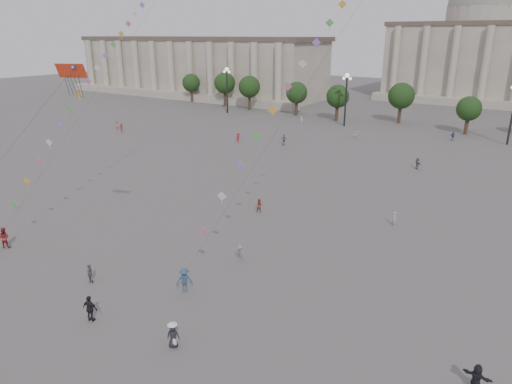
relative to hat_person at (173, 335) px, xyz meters
The scene contains 25 objects.
ground 4.58m from the hat_person, 163.42° to the left, with size 360.00×360.00×0.00m, color #4E4C49.
hall_west 124.13m from the hat_person, 129.81° to the left, with size 84.00×26.22×17.20m.
hall_central 131.26m from the hat_person, 91.90° to the left, with size 48.30×34.30×35.50m.
tree_row 79.53m from the hat_person, 93.12° to the left, with size 137.12×5.12×8.00m.
lamp_post_far_west 86.93m from the hat_person, 124.68° to the left, with size 2.00×0.90×10.65m.
lamp_post_mid_west 74.14m from the hat_person, 105.16° to the left, with size 2.00×0.90×10.65m.
person_crowd_0 69.32m from the hat_person, 88.21° to the left, with size 0.95×0.40×1.62m, color navy.
person_crowd_1 70.79m from the hat_person, 142.18° to the left, with size 0.76×0.59×1.57m, color #B2B1AD.
person_crowd_2 67.10m from the hat_person, 141.64° to the left, with size 1.19×0.68×1.84m, color #9B332A.
person_crowd_3 17.08m from the hat_person, 21.28° to the left, with size 1.51×0.48×1.63m, color black.
person_crowd_4 62.24m from the hat_person, 101.69° to the left, with size 1.43×0.46×1.54m, color silver.
person_crowd_6 11.58m from the hat_person, 104.93° to the left, with size 0.98×0.57×1.52m, color slate.
person_crowd_10 73.49m from the hat_person, 112.04° to the left, with size 0.62×0.41×1.71m, color silver.
person_crowd_12 47.54m from the hat_person, 87.79° to the left, with size 1.52×0.48×1.63m, color slate.
person_crowd_13 26.29m from the hat_person, 78.14° to the left, with size 0.54×0.36×1.49m, color #B0B0AC.
person_crowd_16 53.92m from the hat_person, 113.06° to the left, with size 1.11×0.46×1.90m, color slate.
person_crowd_17 55.23m from the hat_person, 121.49° to the left, with size 1.12×0.64×1.73m, color maroon.
person_crowd_18 22.73m from the hat_person, 109.74° to the left, with size 0.74×0.57×1.52m, color #953F28.
tourist_3 10.78m from the hat_person, 168.68° to the left, with size 0.91×0.38×1.55m, color slate.
tourist_4 6.48m from the hat_person, behind, with size 1.09×0.45×1.86m, color black.
kite_flyer_0 22.08m from the hat_person, behind, with size 0.93×0.72×1.91m, color maroon.
kite_flyer_1 6.31m from the hat_person, 125.63° to the left, with size 1.22×0.70×1.89m, color navy.
hat_person is the anchor object (origin of this frame).
dragon_kite 19.33m from the hat_person, 161.92° to the left, with size 3.04×7.20×19.45m.
kite_train_west 44.12m from the hat_person, 137.71° to the left, with size 14.33×46.52×60.44m.
Camera 1 is at (21.26, -17.82, 18.04)m, focal length 32.00 mm.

